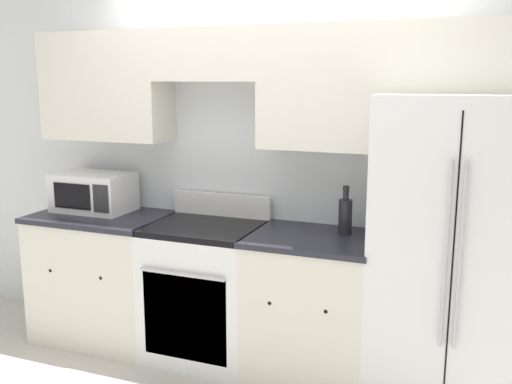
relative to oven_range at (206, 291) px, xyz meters
name	(u,v)px	position (x,y,z in m)	size (l,w,h in m)	color
wall_back	(274,138)	(0.39, 0.28, 1.03)	(8.00, 0.39, 2.60)	silver
lower_cabinets_left	(103,276)	(-0.83, 0.00, 0.00)	(0.95, 0.64, 0.94)	silver
lower_cabinets_right	(311,307)	(0.75, 0.00, 0.00)	(0.78, 0.64, 0.94)	silver
oven_range	(206,291)	(0.00, 0.00, 0.00)	(0.73, 0.65, 1.10)	white
refrigerator	(455,253)	(1.58, 0.06, 0.43)	(0.91, 0.77, 1.81)	white
microwave	(94,192)	(-0.94, 0.09, 0.60)	(0.55, 0.37, 0.28)	white
bottle	(345,215)	(0.92, 0.11, 0.58)	(0.08, 0.08, 0.31)	black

